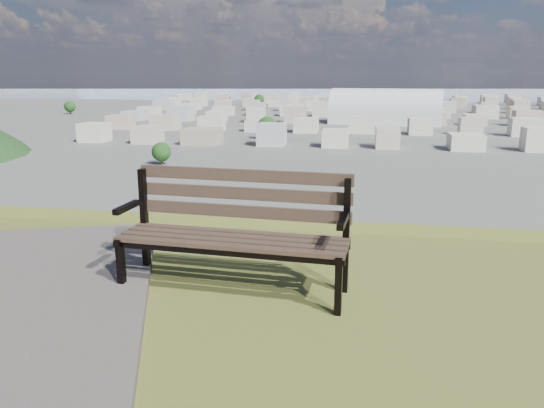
# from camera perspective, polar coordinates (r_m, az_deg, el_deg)

# --- Properties ---
(park_bench) EXTENTS (1.98, 0.76, 1.02)m
(park_bench) POSITION_cam_1_polar(r_m,az_deg,el_deg) (4.55, -3.91, -2.23)
(park_bench) COLOR #4A342A
(park_bench) RESTS_ON hilltop_mesa
(arena) EXTENTS (62.84, 33.55, 25.27)m
(arena) POSITION_cam_1_polar(r_m,az_deg,el_deg) (304.11, 12.12, 9.55)
(arena) COLOR silver
(arena) RESTS_ON ground
(city_blocks) EXTENTS (395.00, 361.00, 7.00)m
(city_blocks) POSITION_cam_1_polar(r_m,az_deg,el_deg) (397.19, 9.81, 10.22)
(city_blocks) COLOR beige
(city_blocks) RESTS_ON ground
(city_trees) EXTENTS (406.52, 387.20, 9.98)m
(city_trees) POSITION_cam_1_polar(r_m,az_deg,el_deg) (322.91, 5.03, 9.83)
(city_trees) COLOR #37291B
(city_trees) RESTS_ON ground
(bay_water) EXTENTS (2400.00, 700.00, 0.12)m
(bay_water) POSITION_cam_1_polar(r_m,az_deg,el_deg) (902.46, 9.90, 11.88)
(bay_water) COLOR #98ABC2
(bay_water) RESTS_ON ground
(far_hills) EXTENTS (2050.00, 340.00, 60.00)m
(far_hills) POSITION_cam_1_polar(r_m,az_deg,el_deg) (1406.31, 7.42, 13.62)
(far_hills) COLOR #8692A6
(far_hills) RESTS_ON ground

